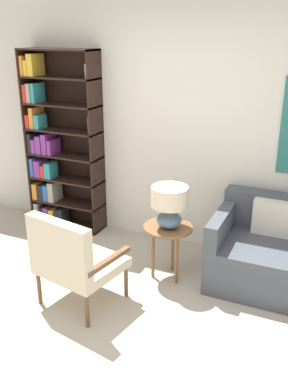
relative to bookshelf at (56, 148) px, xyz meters
The scene contains 6 objects.
ground_plane 2.53m from the bookshelf, 52.02° to the right, with size 14.00×14.00×0.00m, color #B2A899.
wall_back 1.53m from the bookshelf, ahead, with size 6.40×0.08×2.70m.
bookshelf is the anchor object (origin of this frame).
armchair 1.85m from the bookshelf, 51.75° to the right, with size 0.74×0.71×0.86m.
side_table 1.84m from the bookshelf, 20.38° to the right, with size 0.47×0.47×0.54m.
table_lamp 1.81m from the bookshelf, 20.74° to the right, with size 0.34×0.34×0.40m.
Camera 1 is at (1.50, -2.18, 2.26)m, focal length 40.00 mm.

